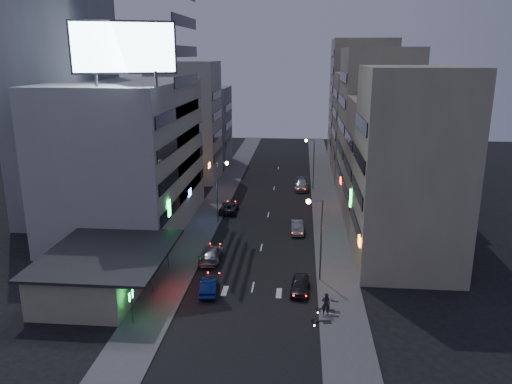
# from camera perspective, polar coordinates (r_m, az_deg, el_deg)

# --- Properties ---
(ground) EXTENTS (180.00, 180.00, 0.00)m
(ground) POSITION_cam_1_polar(r_m,az_deg,el_deg) (44.04, -0.89, -13.12)
(ground) COLOR black
(ground) RESTS_ON ground
(sidewalk_left) EXTENTS (4.00, 120.00, 0.12)m
(sidewalk_left) POSITION_cam_1_polar(r_m,az_deg,el_deg) (72.63, -4.68, -1.40)
(sidewalk_left) COLOR #4C4C4F
(sidewalk_left) RESTS_ON ground
(sidewalk_right) EXTENTS (4.00, 120.00, 0.12)m
(sidewalk_right) POSITION_cam_1_polar(r_m,az_deg,el_deg) (71.71, 8.03, -1.73)
(sidewalk_right) COLOR #4C4C4F
(sidewalk_right) RESTS_ON ground
(food_court) EXTENTS (11.00, 13.00, 3.88)m
(food_court) POSITION_cam_1_polar(r_m,az_deg,el_deg) (48.24, -17.48, -8.60)
(food_court) COLOR tan
(food_court) RESTS_ON ground
(white_building) EXTENTS (14.00, 24.00, 18.00)m
(white_building) POSITION_cam_1_polar(r_m,az_deg,el_deg) (63.32, -14.47, 3.98)
(white_building) COLOR #A7A7A2
(white_building) RESTS_ON ground
(grey_tower) EXTENTS (10.00, 14.00, 34.00)m
(grey_tower) POSITION_cam_1_polar(r_m,az_deg,el_deg) (68.57, -21.33, 11.03)
(grey_tower) COLOR gray
(grey_tower) RESTS_ON ground
(shophouse_near) EXTENTS (10.00, 11.00, 20.00)m
(shophouse_near) POSITION_cam_1_polar(r_m,az_deg,el_deg) (51.35, 17.26, 2.31)
(shophouse_near) COLOR tan
(shophouse_near) RESTS_ON ground
(shophouse_mid) EXTENTS (11.00, 12.00, 16.00)m
(shophouse_mid) POSITION_cam_1_polar(r_m,az_deg,el_deg) (62.88, 15.48, 2.90)
(shophouse_mid) COLOR tan
(shophouse_mid) RESTS_ON ground
(shophouse_far) EXTENTS (10.00, 14.00, 22.00)m
(shophouse_far) POSITION_cam_1_polar(r_m,az_deg,el_deg) (74.93, 13.57, 7.32)
(shophouse_far) COLOR tan
(shophouse_far) RESTS_ON ground
(far_left_a) EXTENTS (11.00, 10.00, 20.00)m
(far_left_a) POSITION_cam_1_polar(r_m,az_deg,el_deg) (86.45, -8.08, 7.96)
(far_left_a) COLOR #A7A7A2
(far_left_a) RESTS_ON ground
(far_left_b) EXTENTS (12.00, 10.00, 15.00)m
(far_left_b) POSITION_cam_1_polar(r_m,az_deg,el_deg) (99.47, -6.62, 7.52)
(far_left_b) COLOR gray
(far_left_b) RESTS_ON ground
(far_right_a) EXTENTS (11.00, 12.00, 18.00)m
(far_right_a) POSITION_cam_1_polar(r_m,az_deg,el_deg) (89.99, 12.48, 7.40)
(far_right_a) COLOR tan
(far_right_a) RESTS_ON ground
(far_right_b) EXTENTS (12.00, 12.00, 24.00)m
(far_right_b) POSITION_cam_1_polar(r_m,az_deg,el_deg) (103.53, 11.92, 10.12)
(far_right_b) COLOR tan
(far_right_b) RESTS_ON ground
(billboard) EXTENTS (9.52, 3.75, 6.20)m
(billboard) POSITION_cam_1_polar(r_m,az_deg,el_deg) (51.38, -14.87, 15.63)
(billboard) COLOR #595B60
(billboard) RESTS_ON white_building
(street_lamp_right_near) EXTENTS (1.60, 0.44, 8.02)m
(street_lamp_right_near) POSITION_cam_1_polar(r_m,az_deg,el_deg) (47.18, 7.03, -4.10)
(street_lamp_right_near) COLOR #595B60
(street_lamp_right_near) RESTS_ON sidewalk_right
(street_lamp_left) EXTENTS (1.60, 0.44, 8.02)m
(street_lamp_left) POSITION_cam_1_polar(r_m,az_deg,el_deg) (63.26, -4.13, 1.05)
(street_lamp_left) COLOR #595B60
(street_lamp_left) RESTS_ON sidewalk_left
(street_lamp_right_far) EXTENTS (1.60, 0.44, 8.02)m
(street_lamp_right_far) POSITION_cam_1_polar(r_m,az_deg,el_deg) (80.03, 6.35, 4.05)
(street_lamp_right_far) COLOR #595B60
(street_lamp_right_far) RESTS_ON sidewalk_right
(parked_car_right_near) EXTENTS (1.93, 4.17, 1.38)m
(parked_car_right_near) POSITION_cam_1_polar(r_m,az_deg,el_deg) (46.59, 5.05, -10.54)
(parked_car_right_near) COLOR #232328
(parked_car_right_near) RESTS_ON ground
(parked_car_right_mid) EXTENTS (1.64, 4.27, 1.39)m
(parked_car_right_mid) POSITION_cam_1_polar(r_m,az_deg,el_deg) (61.17, 4.74, -4.05)
(parked_car_right_mid) COLOR gray
(parked_car_right_mid) RESTS_ON ground
(parked_car_left) EXTENTS (2.34, 5.00, 1.38)m
(parked_car_left) POSITION_cam_1_polar(r_m,az_deg,el_deg) (68.91, -3.10, -1.76)
(parked_car_left) COLOR #27272C
(parked_car_left) RESTS_ON ground
(parked_car_right_far) EXTENTS (2.31, 5.43, 1.56)m
(parked_car_right_far) POSITION_cam_1_polar(r_m,az_deg,el_deg) (80.56, 5.24, 0.81)
(parked_car_right_far) COLOR gray
(parked_car_right_far) RESTS_ON ground
(road_car_blue) EXTENTS (1.83, 4.29, 1.38)m
(road_car_blue) POSITION_cam_1_polar(r_m,az_deg,el_deg) (46.50, -5.38, -10.61)
(road_car_blue) COLOR navy
(road_car_blue) RESTS_ON ground
(road_car_silver) EXTENTS (2.17, 5.26, 1.52)m
(road_car_silver) POSITION_cam_1_polar(r_m,az_deg,el_deg) (53.19, -5.17, -7.05)
(road_car_silver) COLOR #A5A7AD
(road_car_silver) RESTS_ON ground
(person) EXTENTS (0.71, 0.47, 1.94)m
(person) POSITION_cam_1_polar(r_m,az_deg,el_deg) (42.78, 8.00, -12.54)
(person) COLOR black
(person) RESTS_ON sidewalk_right
(scooter_black_a) EXTENTS (0.81, 2.03, 1.21)m
(scooter_black_a) POSITION_cam_1_polar(r_m,az_deg,el_deg) (42.14, 8.57, -13.59)
(scooter_black_a) COLOR black
(scooter_black_a) RESTS_ON sidewalk_right
(scooter_silver_a) EXTENTS (0.82, 1.93, 1.14)m
(scooter_silver_a) POSITION_cam_1_polar(r_m,az_deg,el_deg) (43.16, 9.51, -12.94)
(scooter_silver_a) COLOR #ABACB3
(scooter_silver_a) RESTS_ON sidewalk_right
(scooter_blue) EXTENTS (0.79, 1.74, 1.02)m
(scooter_blue) POSITION_cam_1_polar(r_m,az_deg,el_deg) (43.70, 9.53, -12.65)
(scooter_blue) COLOR navy
(scooter_blue) RESTS_ON sidewalk_right
(scooter_black_b) EXTENTS (0.92, 2.02, 1.19)m
(scooter_black_b) POSITION_cam_1_polar(r_m,az_deg,el_deg) (43.77, 9.03, -12.46)
(scooter_black_b) COLOR black
(scooter_black_b) RESTS_ON sidewalk_right
(scooter_silver_b) EXTENTS (1.18, 2.02, 1.17)m
(scooter_silver_b) POSITION_cam_1_polar(r_m,az_deg,el_deg) (45.40, 9.54, -11.42)
(scooter_silver_b) COLOR #ADB1B6
(scooter_silver_b) RESTS_ON sidewalk_right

